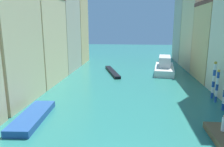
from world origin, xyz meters
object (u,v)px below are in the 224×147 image
Objects in this scene: mooring_pole_2 at (217,86)px; gondola_black at (112,72)px; vaporetto_white at (164,66)px; person_on_dock at (224,124)px; motorboat_0 at (33,117)px; mooring_pole_3 at (214,80)px.

gondola_black is (-14.68, 15.83, -1.90)m from mooring_pole_2.
vaporetto_white is (-4.01, 17.51, -0.92)m from mooring_pole_2.
gondola_black is at bearing -171.03° from vaporetto_white.
person_on_dock is 18.01m from motorboat_0.
mooring_pole_2 is 17.99m from vaporetto_white.
gondola_black is 1.40× the size of motorboat_0.
mooring_pole_3 reaches higher than person_on_dock.
motorboat_0 is (-17.92, 1.57, -0.87)m from person_on_dock.
person_on_dock reaches higher than gondola_black.
mooring_pole_2 reaches higher than gondola_black.
vaporetto_white is 1.41× the size of motorboat_0.
mooring_pole_2 is 0.39× the size of gondola_black.
person_on_dock is 0.13× the size of gondola_black.
mooring_pole_3 is at bearing 85.72° from mooring_pole_2.
motorboat_0 is at bearing -123.61° from vaporetto_white.
motorboat_0 is at bearing -104.12° from gondola_black.
mooring_pole_2 reaches higher than motorboat_0.
gondola_black is 23.84m from motorboat_0.
person_on_dock is 0.19× the size of motorboat_0.
mooring_pole_3 is (2.70, 10.45, 1.33)m from person_on_dock.
motorboat_0 reaches higher than gondola_black.
mooring_pole_3 is at bearing -75.46° from vaporetto_white.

